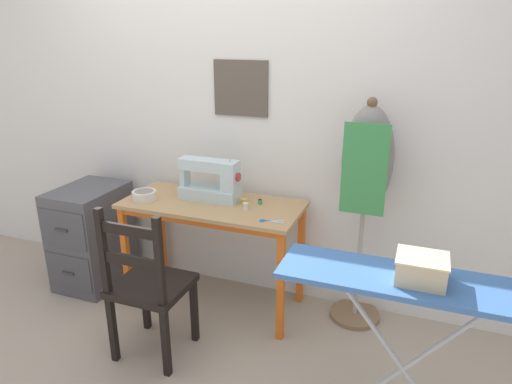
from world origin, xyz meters
TOP-DOWN VIEW (x-y plane):
  - ground_plane at (0.00, 0.00)m, footprint 14.00×14.00m
  - wall_back at (0.00, 0.59)m, footprint 10.00×0.07m
  - sewing_table at (0.00, 0.25)m, footprint 1.16×0.52m
  - sewing_machine at (-0.02, 0.31)m, footprint 0.41×0.15m
  - fabric_bowl at (-0.44, 0.16)m, footprint 0.16×0.16m
  - scissors at (0.44, 0.10)m, footprint 0.15×0.06m
  - thread_spool_near_machine at (0.20, 0.32)m, footprint 0.04×0.04m
  - thread_spool_mid_table at (0.24, 0.23)m, footprint 0.04×0.04m
  - thread_spool_far_edge at (0.30, 0.34)m, footprint 0.03×0.03m
  - wooden_chair at (-0.10, -0.35)m, footprint 0.40×0.38m
  - filing_cabinet at (-0.95, 0.21)m, footprint 0.40×0.55m
  - dress_form at (0.93, 0.42)m, footprint 0.32×0.32m
  - ironing_board at (1.25, -0.50)m, footprint 1.07×0.30m
  - storage_box at (1.27, -0.50)m, footprint 0.20×0.17m

SIDE VIEW (x-z plane):
  - ground_plane at x=0.00m, z-range 0.00..0.00m
  - filing_cabinet at x=-0.95m, z-range 0.00..0.73m
  - wooden_chair at x=-0.10m, z-range -0.03..0.90m
  - sewing_table at x=0.00m, z-range 0.27..1.00m
  - scissors at x=0.44m, z-range 0.73..0.74m
  - thread_spool_far_edge at x=0.30m, z-range 0.73..0.76m
  - thread_spool_near_machine at x=0.20m, z-range 0.73..0.77m
  - thread_spool_mid_table at x=0.24m, z-range 0.73..0.77m
  - fabric_bowl at x=-0.44m, z-range 0.73..0.79m
  - ironing_board at x=1.25m, z-range 0.37..1.22m
  - sewing_machine at x=-0.02m, z-range 0.71..1.00m
  - storage_box at x=1.27m, z-range 0.84..0.95m
  - dress_form at x=0.93m, z-range 0.27..1.70m
  - wall_back at x=0.00m, z-range 0.00..2.55m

